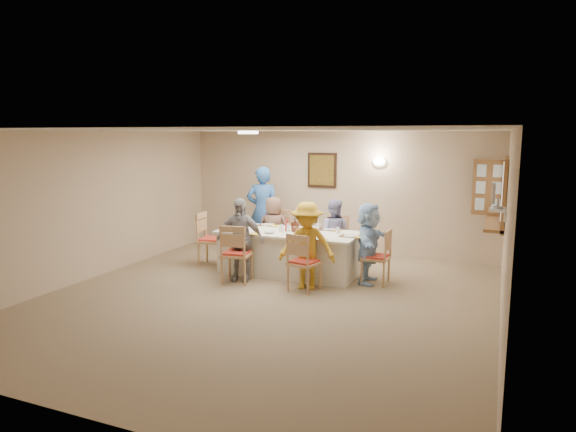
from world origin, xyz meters
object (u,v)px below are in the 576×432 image
at_px(dining_table, 289,253).
at_px(chair_back_left, 276,235).
at_px(chair_back_right, 335,241).
at_px(diner_front_left, 240,239).
at_px(caregiver, 263,211).
at_px(serving_hatch, 504,193).
at_px(chair_right_end, 376,256).
at_px(diner_back_left, 274,229).
at_px(condiment_ketchup, 287,225).
at_px(diner_right_end, 368,243).
at_px(chair_front_right, 304,261).
at_px(diner_back_right, 333,234).
at_px(chair_left_end, 212,239).
at_px(chair_front_left, 237,253).
at_px(desk_fan, 496,199).
at_px(diner_front_right, 307,246).

relative_size(dining_table, chair_back_left, 2.48).
bearing_deg(chair_back_left, chair_back_right, 9.74).
xyz_separation_m(diner_front_left, caregiver, (-0.45, 1.83, 0.20)).
xyz_separation_m(serving_hatch, diner_front_left, (-4.04, -1.59, -0.80)).
bearing_deg(chair_right_end, chair_back_right, -128.98).
bearing_deg(diner_back_left, condiment_ketchup, 122.91).
height_order(dining_table, diner_right_end, diner_right_end).
height_order(chair_front_right, diner_back_right, diner_back_right).
relative_size(chair_left_end, diner_right_end, 0.74).
relative_size(dining_table, chair_front_left, 2.48).
xyz_separation_m(diner_back_left, diner_right_end, (2.02, -0.68, 0.04)).
bearing_deg(dining_table, desk_fan, -7.62).
relative_size(chair_back_left, caregiver, 0.55).
bearing_deg(diner_front_left, chair_front_right, -14.45).
bearing_deg(diner_back_right, chair_left_end, 14.90).
xyz_separation_m(chair_back_right, chair_front_right, (0.00, -1.60, -0.01)).
relative_size(desk_fan, chair_back_left, 0.30).
bearing_deg(diner_right_end, diner_back_left, 67.30).
xyz_separation_m(diner_front_left, diner_right_end, (2.02, 0.68, -0.03)).
xyz_separation_m(chair_front_right, chair_right_end, (0.95, 0.80, -0.01)).
relative_size(chair_front_left, diner_front_right, 0.71).
bearing_deg(desk_fan, chair_back_left, 162.41).
height_order(chair_left_end, caregiver, caregiver).
distance_m(chair_back_right, diner_back_left, 1.22).
height_order(chair_front_left, chair_left_end, chair_left_end).
distance_m(desk_fan, chair_left_end, 5.01).
bearing_deg(diner_right_end, chair_right_end, -94.09).
distance_m(chair_right_end, diner_right_end, 0.25).
bearing_deg(condiment_ketchup, diner_right_end, -0.61).
xyz_separation_m(caregiver, condiment_ketchup, (1.02, -1.13, -0.03)).
bearing_deg(chair_back_right, chair_right_end, -43.32).
xyz_separation_m(diner_front_right, condiment_ketchup, (-0.63, 0.70, 0.17)).
height_order(chair_right_end, diner_right_end, diner_right_end).
xyz_separation_m(chair_back_right, diner_front_right, (0.00, -1.48, 0.22)).
xyz_separation_m(chair_right_end, caregiver, (-2.60, 1.15, 0.44)).
height_order(diner_back_left, diner_right_end, diner_right_end).
height_order(desk_fan, diner_front_right, desk_fan).
relative_size(chair_front_right, condiment_ketchup, 4.28).
distance_m(chair_back_left, diner_right_end, 2.18).
distance_m(chair_back_left, diner_front_right, 1.92).
relative_size(serving_hatch, caregiver, 0.83).
distance_m(diner_front_left, condiment_ketchup, 0.91).
relative_size(chair_front_left, chair_right_end, 1.08).
height_order(chair_front_left, diner_front_right, diner_front_right).
relative_size(desk_fan, chair_left_end, 0.30).
relative_size(diner_back_left, caregiver, 0.70).
bearing_deg(diner_right_end, serving_hatch, -69.92).
distance_m(serving_hatch, chair_front_right, 3.47).
bearing_deg(caregiver, serving_hatch, 157.25).
height_order(chair_right_end, caregiver, caregiver).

